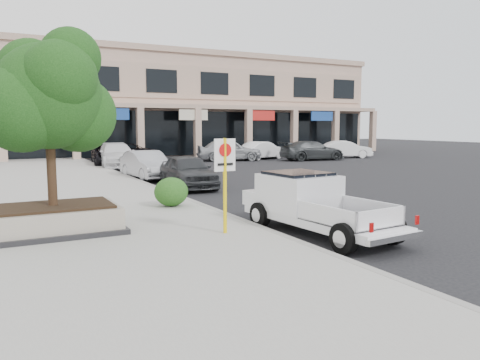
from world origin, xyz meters
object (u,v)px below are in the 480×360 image
lot_car_a (229,150)px  lot_car_c (312,151)px  planter (54,219)px  curb_car_b (147,165)px  curb_car_d (112,154)px  lot_car_b (262,150)px  lot_car_e (257,150)px  curb_car_a (188,171)px  lot_car_d (133,152)px  planter_tree (53,98)px  lot_car_f (345,149)px  pickup_truck (320,205)px  curb_car_c (116,155)px  no_parking_sign (225,172)px

lot_car_a → lot_car_c: (6.02, -2.49, -0.09)m
planter → curb_car_b: 12.65m
curb_car_d → lot_car_c: lot_car_c is taller
lot_car_b → planter: bearing=120.5°
lot_car_b → lot_car_e: lot_car_b is taller
planter → lot_car_e: lot_car_e is taller
curb_car_a → lot_car_d: (2.07, 17.08, -0.08)m
planter → planter_tree: 2.95m
curb_car_d → lot_car_d: bearing=65.2°
curb_car_b → lot_car_f: size_ratio=1.01×
lot_car_e → lot_car_b: bearing=179.1°
lot_car_b → lot_car_f: lot_car_f is taller
planter → lot_car_b: 27.19m
curb_car_a → lot_car_a: bearing=61.2°
planter_tree → lot_car_c: (20.69, 17.54, -2.66)m
pickup_truck → lot_car_e: bearing=58.8°
curb_car_c → lot_car_b: (12.12, 1.88, -0.08)m
planter → lot_car_f: 30.96m
lot_car_b → lot_car_d: bearing=50.5°
curb_car_a → lot_car_d: bearing=87.3°
lot_car_b → lot_car_d: (-9.58, 3.71, -0.05)m
no_parking_sign → curb_car_b: (2.01, 13.31, -0.91)m
curb_car_d → lot_car_d: (2.48, 3.96, -0.08)m
curb_car_d → lot_car_f: 19.03m
curb_car_a → no_parking_sign: bearing=-101.8°
curb_car_b → lot_car_e: (12.66, 10.71, -0.03)m
pickup_truck → curb_car_b: size_ratio=1.12×
planter_tree → lot_car_d: 25.52m
planter_tree → lot_car_a: size_ratio=0.81×
lot_car_e → planter_tree: bearing=154.2°
no_parking_sign → curb_car_c: (2.13, 20.58, -0.84)m
curb_car_d → lot_car_f: size_ratio=1.23×
planter → no_parking_sign: size_ratio=1.39×
pickup_truck → lot_car_d: (2.35, 26.88, -0.10)m
curb_car_b → lot_car_c: lot_car_c is taller
no_parking_sign → lot_car_d: 26.60m
lot_car_a → lot_car_c: 6.52m
pickup_truck → curb_car_a: size_ratio=1.12×
planter → lot_car_d: 25.56m
planter → curb_car_a: curb_car_a is taller
planter_tree → curb_car_a: 9.63m
pickup_truck → curb_car_d: size_ratio=0.91×
lot_car_d → lot_car_f: size_ratio=1.10×
curb_car_d → lot_car_a: size_ratio=1.09×
lot_car_d → lot_car_e: size_ratio=1.18×
curb_car_c → lot_car_f: 19.02m
curb_car_d → curb_car_a: bearing=-80.9°
planter → pickup_truck: 6.59m
lot_car_b → lot_car_d: lot_car_b is taller
no_parking_sign → curb_car_b: 13.49m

